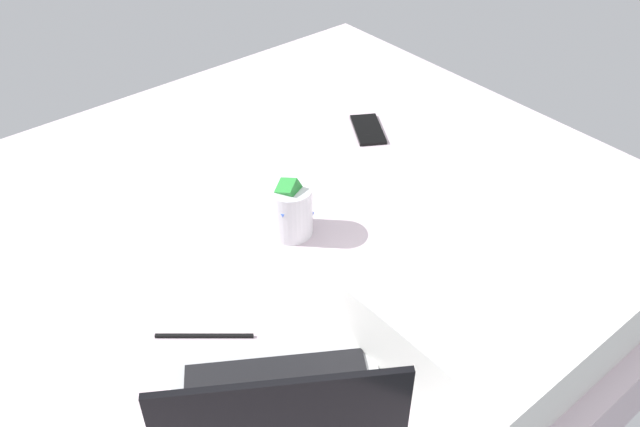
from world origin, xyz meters
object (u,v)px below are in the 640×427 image
object	(u,v)px
pillow	(513,293)
snack_cup	(291,210)
cell_phone	(368,129)
laptop	(280,417)

from	to	relation	value
pillow	snack_cup	bearing A→B (deg)	-71.17
snack_cup	cell_phone	xyz separation A→B (cm)	(-39.25, -19.21, -5.29)
laptop	pillow	world-z (taller)	laptop
snack_cup	cell_phone	bearing A→B (deg)	-153.92
snack_cup	pillow	world-z (taller)	snack_cup
cell_phone	pillow	distance (cm)	67.58
laptop	snack_cup	world-z (taller)	laptop
cell_phone	pillow	world-z (taller)	pillow
snack_cup	pillow	xyz separation A→B (cm)	(-14.84, 43.51, 0.81)
snack_cup	cell_phone	world-z (taller)	snack_cup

